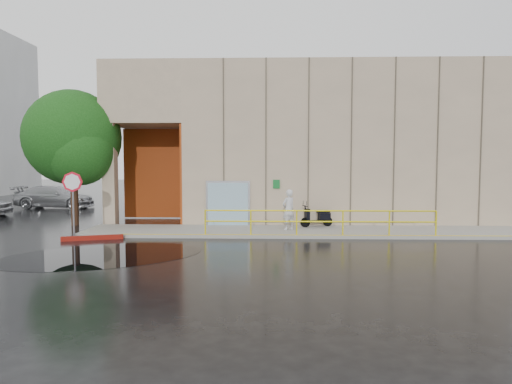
# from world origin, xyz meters

# --- Properties ---
(ground) EXTENTS (120.00, 120.00, 0.00)m
(ground) POSITION_xyz_m (0.00, 0.00, 0.00)
(ground) COLOR black
(ground) RESTS_ON ground
(sidewalk) EXTENTS (20.00, 3.00, 0.15)m
(sidewalk) POSITION_xyz_m (4.00, 4.50, 0.07)
(sidewalk) COLOR #99968B
(sidewalk) RESTS_ON ground
(building) EXTENTS (20.00, 10.17, 8.00)m
(building) POSITION_xyz_m (5.10, 10.98, 4.21)
(building) COLOR tan
(building) RESTS_ON ground
(guardrail) EXTENTS (9.56, 0.06, 1.03)m
(guardrail) POSITION_xyz_m (4.25, 3.15, 0.68)
(guardrail) COLOR yellow
(guardrail) RESTS_ON sidewalk
(person) EXTENTS (0.78, 0.74, 1.79)m
(person) POSITION_xyz_m (3.02, 4.50, 1.05)
(person) COLOR silver
(person) RESTS_ON sidewalk
(scooter) EXTENTS (1.61, 0.97, 1.22)m
(scooter) POSITION_xyz_m (4.37, 5.43, 0.85)
(scooter) COLOR black
(scooter) RESTS_ON sidewalk
(stop_sign) EXTENTS (0.83, 0.13, 2.76)m
(stop_sign) POSITION_xyz_m (-5.89, 2.79, 2.00)
(stop_sign) COLOR slate
(stop_sign) RESTS_ON ground
(red_curb) EXTENTS (2.35, 0.88, 0.18)m
(red_curb) POSITION_xyz_m (-5.00, 2.50, 0.09)
(red_curb) COLOR maroon
(red_curb) RESTS_ON ground
(puddle) EXTENTS (7.93, 6.57, 0.01)m
(puddle) POSITION_xyz_m (-3.50, -0.48, 0.00)
(puddle) COLOR black
(puddle) RESTS_ON ground
(car_c) EXTENTS (5.22, 2.21, 1.50)m
(car_c) POSITION_xyz_m (-12.38, 14.76, 0.75)
(car_c) COLOR #999B9F
(car_c) RESTS_ON ground
(tree_near) EXTENTS (4.65, 4.65, 6.67)m
(tree_near) POSITION_xyz_m (-7.36, 6.50, 4.16)
(tree_near) COLOR black
(tree_near) RESTS_ON ground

